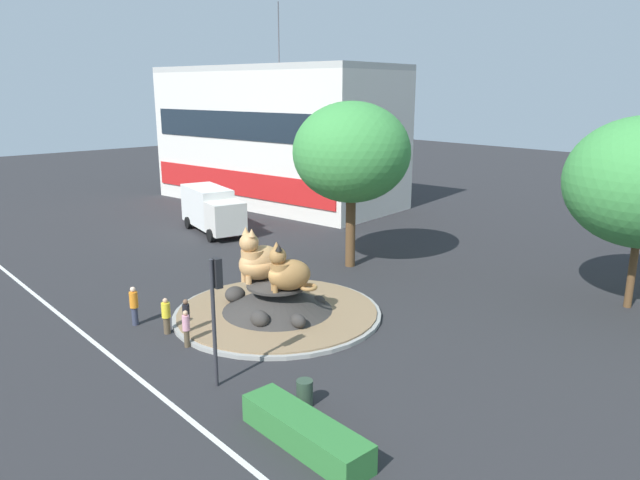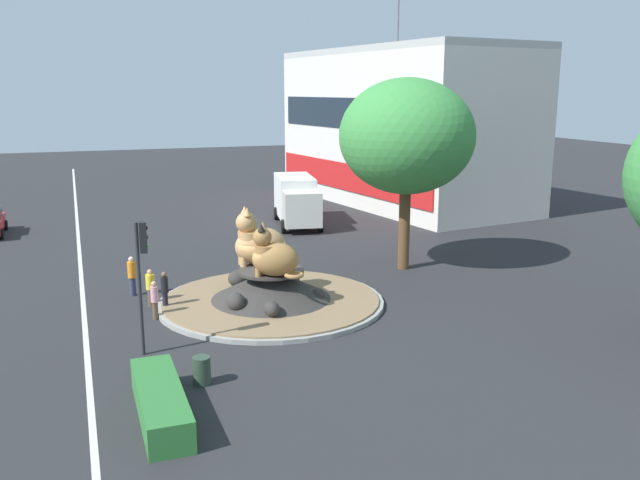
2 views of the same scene
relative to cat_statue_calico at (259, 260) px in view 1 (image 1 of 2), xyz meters
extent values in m
plane|color=#28282B|center=(1.03, 0.27, -2.48)|extent=(160.00, 160.00, 0.00)
cube|color=silver|center=(1.03, -7.33, -2.48)|extent=(112.00, 0.20, 0.01)
cylinder|color=gray|center=(1.03, 0.27, -2.39)|extent=(9.65, 9.65, 0.18)
cylinder|color=#846B4C|center=(1.03, 0.27, -2.27)|extent=(9.26, 9.26, 0.07)
cone|color=#33302D|center=(1.03, 0.27, -1.59)|extent=(5.13, 5.13, 1.28)
cylinder|color=#33302D|center=(1.03, 0.27, -1.01)|extent=(2.82, 2.82, 0.12)
ellipsoid|color=#33302D|center=(3.28, -0.35, -1.92)|extent=(0.77, 0.59, 0.62)
ellipsoid|color=#33302D|center=(1.91, 2.09, -1.98)|extent=(0.62, 0.52, 0.50)
ellipsoid|color=#33302D|center=(-0.18, 1.45, -1.87)|extent=(0.91, 0.99, 0.72)
ellipsoid|color=#33302D|center=(-1.13, -0.62, -1.84)|extent=(0.98, 0.98, 0.78)
ellipsoid|color=#33302D|center=(2.09, -1.52, -1.86)|extent=(0.93, 0.74, 0.74)
ellipsoid|color=tan|center=(0.00, 0.12, -0.13)|extent=(1.50, 2.29, 1.63)
cylinder|color=tan|center=(-0.02, -0.33, 0.05)|extent=(1.09, 1.09, 1.02)
sphere|color=tan|center=(-0.02, -0.49, 0.94)|extent=(0.90, 0.90, 0.90)
torus|color=tan|center=(0.39, 1.03, -0.79)|extent=(0.97, 0.97, 0.20)
cone|color=tan|center=(0.22, -0.50, 1.46)|extent=(0.38, 0.38, 0.37)
cone|color=tan|center=(-0.27, -0.48, 1.46)|extent=(0.38, 0.38, 0.37)
cylinder|color=tan|center=(0.15, -0.70, -0.74)|extent=(0.29, 0.29, 0.41)
cylinder|color=tan|center=(-0.22, -0.69, -0.74)|extent=(0.29, 0.29, 0.41)
ellipsoid|color=#9E703D|center=(2.06, 0.19, -0.25)|extent=(1.89, 2.25, 1.40)
cylinder|color=#9E703D|center=(1.91, -0.17, -0.09)|extent=(1.20, 1.20, 0.87)
sphere|color=#9E703D|center=(1.85, -0.29, 0.67)|extent=(0.77, 0.77, 0.77)
torus|color=#9E703D|center=(2.67, 0.78, -0.81)|extent=(0.95, 0.95, 0.17)
cone|color=black|center=(2.04, -0.38, 1.12)|extent=(0.41, 0.41, 0.31)
cone|color=#9E703D|center=(1.66, -0.21, 1.12)|extent=(0.41, 0.41, 0.31)
cylinder|color=#9E703D|center=(1.93, -0.52, -0.77)|extent=(0.24, 0.24, 0.35)
cylinder|color=#9E703D|center=(1.64, -0.39, -0.77)|extent=(0.24, 0.24, 0.35)
cylinder|color=#2D2D33|center=(4.90, -5.47, -0.14)|extent=(0.14, 0.14, 4.69)
cube|color=black|center=(4.92, -5.26, 1.68)|extent=(0.35, 0.28, 1.05)
sphere|color=#360606|center=(4.93, -5.18, 2.00)|extent=(0.18, 0.18, 0.18)
sphere|color=#392706|center=(4.93, -5.18, 1.68)|extent=(0.18, 0.18, 0.18)
sphere|color=green|center=(4.93, -5.18, 1.37)|extent=(0.18, 0.18, 0.18)
cube|color=silver|center=(-21.30, 17.73, 3.34)|extent=(23.75, 13.17, 11.65)
cube|color=red|center=(-20.57, 12.73, -0.15)|extent=(21.43, 3.26, 2.10)
cube|color=#19232D|center=(-20.57, 12.75, 4.74)|extent=(20.53, 3.09, 2.33)
cube|color=#B2B2AD|center=(-21.30, 17.73, 9.42)|extent=(23.75, 13.17, 0.50)
cylinder|color=#4C4C51|center=(-18.21, 15.66, 12.09)|extent=(0.10, 0.10, 4.84)
cube|color=#2D7033|center=(9.75, -5.48, -2.03)|extent=(4.71, 1.20, 0.90)
cylinder|color=brown|center=(-2.26, 8.29, -0.46)|extent=(0.58, 0.58, 4.06)
ellipsoid|color=#3D8E42|center=(-2.26, 8.29, 4.26)|extent=(6.72, 6.72, 5.71)
cylinder|color=brown|center=(11.52, 13.54, -0.87)|extent=(0.36, 0.36, 3.23)
cylinder|color=#33384C|center=(-2.30, -5.19, -2.07)|extent=(0.28, 0.28, 0.83)
cylinder|color=orange|center=(-2.30, -5.19, -1.29)|extent=(0.37, 0.37, 0.72)
sphere|color=beige|center=(-2.30, -5.19, -0.81)|extent=(0.24, 0.24, 0.24)
cylinder|color=brown|center=(-0.47, -4.60, -2.11)|extent=(0.28, 0.28, 0.75)
cylinder|color=yellow|center=(-0.47, -4.60, -1.41)|extent=(0.37, 0.37, 0.65)
sphere|color=tan|center=(-0.47, -4.60, -0.98)|extent=(0.22, 0.22, 0.22)
cylinder|color=brown|center=(1.31, -4.63, -2.12)|extent=(0.23, 0.23, 0.73)
cylinder|color=pink|center=(1.31, -4.63, -1.43)|extent=(0.30, 0.30, 0.64)
sphere|color=tan|center=(1.31, -4.63, -1.00)|extent=(0.21, 0.21, 0.21)
cylinder|color=black|center=(0.41, -4.11, -2.09)|extent=(0.23, 0.23, 0.78)
cylinder|color=black|center=(0.41, -4.11, -1.36)|extent=(0.30, 0.30, 0.68)
sphere|color=brown|center=(0.41, -4.11, -0.91)|extent=(0.22, 0.22, 0.22)
cube|color=silver|center=(-12.50, 6.26, -0.94)|extent=(2.50, 2.70, 2.20)
cube|color=silver|center=(-15.93, 6.90, -0.66)|extent=(5.25, 3.22, 2.76)
cylinder|color=black|center=(-12.21, 7.40, -2.03)|extent=(0.94, 0.46, 0.90)
cylinder|color=black|center=(-12.64, 5.09, -2.03)|extent=(0.94, 0.46, 0.90)
cylinder|color=black|center=(-16.75, 8.25, -2.03)|extent=(0.94, 0.46, 0.90)
cylinder|color=black|center=(-17.18, 5.94, -2.03)|extent=(0.94, 0.46, 0.90)
cylinder|color=#2D4233|center=(8.00, -4.00, -2.03)|extent=(0.56, 0.56, 0.90)
camera|label=1|loc=(21.44, -15.36, 7.80)|focal=32.92mm
camera|label=2|loc=(27.53, -7.27, 6.53)|focal=37.62mm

